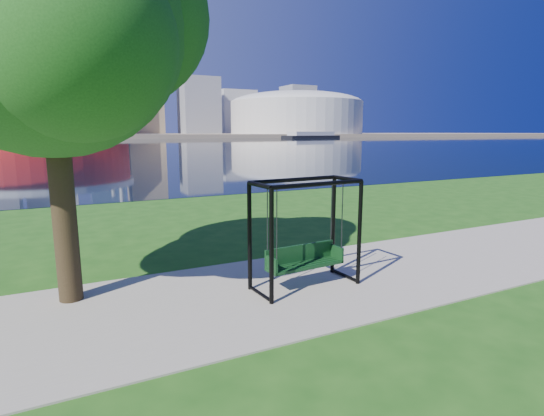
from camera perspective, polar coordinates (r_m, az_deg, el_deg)
ground at (r=9.08m, az=1.42°, el=-9.61°), size 900.00×900.00×0.00m
path at (r=8.66m, az=3.00°, el=-10.51°), size 120.00×4.00×0.03m
river at (r=109.65m, az=-24.72°, el=7.65°), size 900.00×180.00×0.02m
far_bank at (r=313.57m, az=-26.20°, el=8.76°), size 900.00×228.00×2.00m
stadium at (r=242.87m, az=-28.62°, el=11.59°), size 83.00×83.00×32.00m
arena at (r=279.85m, az=3.30°, el=12.78°), size 84.00×84.00×26.56m
skyline at (r=328.57m, az=-27.49°, el=14.79°), size 392.00×66.00×96.50m
swing at (r=8.38m, az=4.43°, el=-3.81°), size 2.18×1.06×2.17m
park_tree at (r=8.56m, az=-28.44°, el=22.08°), size 5.81×5.24×7.21m
barge at (r=221.92m, az=5.32°, el=9.72°), size 34.31×15.23×3.32m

